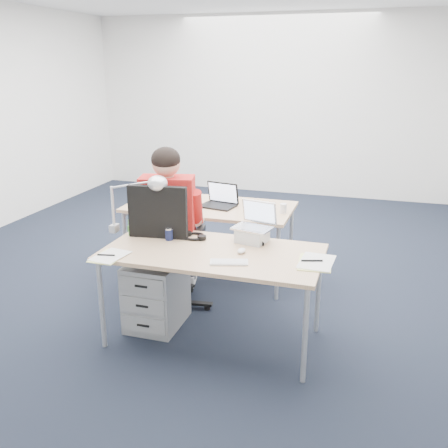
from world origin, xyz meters
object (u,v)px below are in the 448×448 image
object	(u,v)px
drawer_pedestal_far	(166,249)
headphones	(194,236)
desk_near	(213,257)
wireless_keyboard	(229,262)
book_stack	(147,224)
silver_laptop	(252,223)
computer_mouse	(241,251)
bear_figurine	(131,227)
sunglasses	(258,243)
drawer_pedestal_near	(157,293)
dark_laptop	(218,195)
seated_person	(171,226)
desk_lamp	(130,203)
can_koozie	(169,234)
water_bottle	(152,220)
office_chair	(168,274)
far_cup	(283,208)
cordless_phone	(132,224)
desk_far	(210,210)

from	to	relation	value
drawer_pedestal_far	headphones	size ratio (longest dim) A/B	2.47
desk_near	drawer_pedestal_far	xyz separation A→B (m)	(-0.84, 1.03, -0.41)
wireless_keyboard	headphones	bearing A→B (deg)	118.74
drawer_pedestal_far	book_stack	world-z (taller)	book_stack
silver_laptop	computer_mouse	bearing A→B (deg)	-80.77
bear_figurine	sunglasses	size ratio (longest dim) A/B	1.32
desk_near	drawer_pedestal_near	size ratio (longest dim) A/B	2.91
silver_laptop	headphones	bearing A→B (deg)	-161.76
dark_laptop	computer_mouse	bearing A→B (deg)	-53.44
seated_person	desk_lamp	xyz separation A→B (m)	(-0.19, -0.38, 0.29)
silver_laptop	can_koozie	bearing A→B (deg)	-153.84
can_koozie	seated_person	bearing A→B (deg)	110.86
headphones	silver_laptop	bearing A→B (deg)	26.25
wireless_keyboard	desk_lamp	bearing A→B (deg)	143.01
drawer_pedestal_near	computer_mouse	distance (m)	0.87
water_bottle	book_stack	world-z (taller)	water_bottle
book_stack	desk_lamp	world-z (taller)	desk_lamp
drawer_pedestal_near	bear_figurine	bearing A→B (deg)	166.65
office_chair	wireless_keyboard	bearing A→B (deg)	-45.03
can_koozie	far_cup	xyz separation A→B (m)	(0.71, 0.99, -0.00)
can_koozie	dark_laptop	bearing A→B (deg)	86.03
water_bottle	dark_laptop	distance (m)	0.91
seated_person	headphones	size ratio (longest dim) A/B	6.26
computer_mouse	headphones	distance (m)	0.49
office_chair	drawer_pedestal_far	world-z (taller)	office_chair
headphones	water_bottle	bearing A→B (deg)	-164.73
water_bottle	sunglasses	xyz separation A→B (m)	(0.89, -0.04, -0.09)
seated_person	desk_lamp	size ratio (longest dim) A/B	2.70
drawer_pedestal_far	bear_figurine	size ratio (longest dim) A/B	4.08
bear_figurine	dark_laptop	distance (m)	1.08
bear_figurine	cordless_phone	distance (m)	0.06
bear_figurine	far_cup	size ratio (longest dim) A/B	1.52
sunglasses	desk_lamp	bearing A→B (deg)	-161.74
desk_far	computer_mouse	bearing A→B (deg)	-61.10
wireless_keyboard	headphones	size ratio (longest dim) A/B	1.18
seated_person	sunglasses	distance (m)	0.92
office_chair	wireless_keyboard	world-z (taller)	office_chair
can_koozie	cordless_phone	bearing A→B (deg)	169.05
seated_person	water_bottle	distance (m)	0.32
can_koozie	silver_laptop	bearing A→B (deg)	13.54
desk_near	water_bottle	bearing A→B (deg)	156.25
drawer_pedestal_far	wireless_keyboard	xyz separation A→B (m)	(1.02, -1.22, 0.46)
water_bottle	bear_figurine	bearing A→B (deg)	-135.45
water_bottle	cordless_phone	size ratio (longest dim) A/B	1.42
drawer_pedestal_far	far_cup	world-z (taller)	far_cup
computer_mouse	water_bottle	size ratio (longest dim) A/B	0.43
desk_lamp	cordless_phone	bearing A→B (deg)	84.67
drawer_pedestal_far	water_bottle	size ratio (longest dim) A/B	2.64
office_chair	silver_laptop	world-z (taller)	office_chair
desk_far	headphones	distance (m)	0.96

